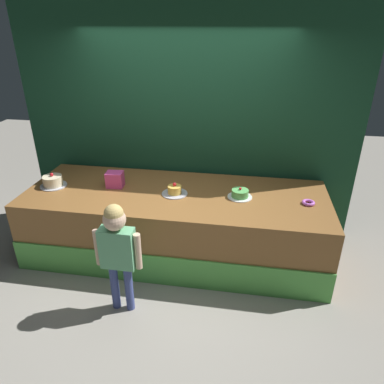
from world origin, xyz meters
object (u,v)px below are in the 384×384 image
object	(u,v)px
pink_box	(115,179)
donut	(308,203)
cake_center	(175,191)
cake_right	(240,194)
child_figure	(117,245)
cake_left	(53,181)

from	to	relation	value
pink_box	donut	world-z (taller)	pink_box
cake_center	cake_right	size ratio (longest dim) A/B	1.07
pink_box	cake_center	distance (m)	0.73
pink_box	cake_right	xyz separation A→B (m)	(1.45, -0.04, -0.05)
pink_box	donut	distance (m)	2.18
cake_center	pink_box	bearing A→B (deg)	173.59
child_figure	cake_center	distance (m)	1.04
donut	cake_right	bearing A→B (deg)	176.65
cake_left	cake_right	world-z (taller)	cake_left
child_figure	pink_box	xyz separation A→B (m)	(-0.40, 1.06, 0.14)
pink_box	cake_center	world-z (taller)	pink_box
child_figure	donut	xyz separation A→B (m)	(1.78, 0.98, 0.07)
donut	cake_center	bearing A→B (deg)	179.79
cake_left	cake_center	xyz separation A→B (m)	(1.45, 0.03, -0.02)
donut	cake_right	world-z (taller)	cake_right
donut	child_figure	bearing A→B (deg)	-151.18
pink_box	donut	xyz separation A→B (m)	(2.18, -0.09, -0.07)
cake_center	cake_right	bearing A→B (deg)	2.93
donut	pink_box	bearing A→B (deg)	177.72
cake_left	cake_center	bearing A→B (deg)	1.06
pink_box	cake_center	size ratio (longest dim) A/B	0.66
child_figure	cake_center	size ratio (longest dim) A/B	3.96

